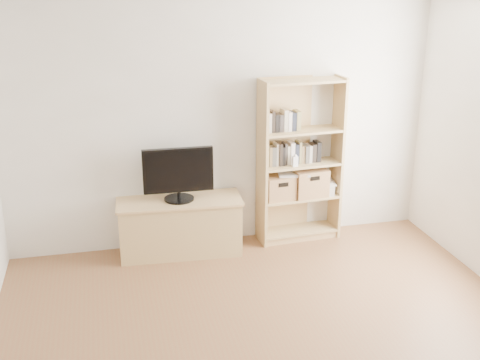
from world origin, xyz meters
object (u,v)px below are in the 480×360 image
object	(u,v)px
bookshelf	(300,161)
laptop	(293,173)
baby_monitor	(295,161)
basket_right	(309,182)
basket_left	(279,187)
tv_stand	(180,227)
television	(178,174)

from	to	relation	value
bookshelf	laptop	xyz separation A→B (m)	(-0.08, -0.02, -0.13)
baby_monitor	laptop	bearing A→B (deg)	72.86
bookshelf	basket_right	world-z (taller)	bookshelf
basket_left	laptop	size ratio (longest dim) A/B	0.94
tv_stand	bookshelf	distance (m)	1.45
tv_stand	basket_right	bearing A→B (deg)	6.19
bookshelf	baby_monitor	distance (m)	0.14
television	basket_left	size ratio (longest dim) A/B	2.29
laptop	basket_right	bearing A→B (deg)	16.10
tv_stand	television	distance (m)	0.59
bookshelf	basket_right	distance (m)	0.27
tv_stand	television	world-z (taller)	television
baby_monitor	basket_right	size ratio (longest dim) A/B	0.30
basket_right	laptop	size ratio (longest dim) A/B	1.10
basket_right	laptop	bearing A→B (deg)	-178.93
television	baby_monitor	xyz separation A→B (m)	(1.22, -0.03, 0.05)
laptop	tv_stand	bearing A→B (deg)	-167.91
basket_right	baby_monitor	bearing A→B (deg)	-157.05
bookshelf	television	bearing A→B (deg)	179.10
bookshelf	basket_left	size ratio (longest dim) A/B	5.72
laptop	basket_left	bearing A→B (deg)	-169.22
television	bookshelf	bearing A→B (deg)	4.22
basket_right	bookshelf	bearing A→B (deg)	176.01
tv_stand	television	size ratio (longest dim) A/B	1.74
bookshelf	television	world-z (taller)	bookshelf
basket_left	laptop	bearing A→B (deg)	-3.27
bookshelf	laptop	distance (m)	0.15
baby_monitor	bookshelf	bearing A→B (deg)	42.16
tv_stand	bookshelf	size ratio (longest dim) A/B	0.70
basket_left	baby_monitor	bearing A→B (deg)	-34.57
tv_stand	baby_monitor	world-z (taller)	baby_monitor
tv_stand	baby_monitor	bearing A→B (deg)	1.63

